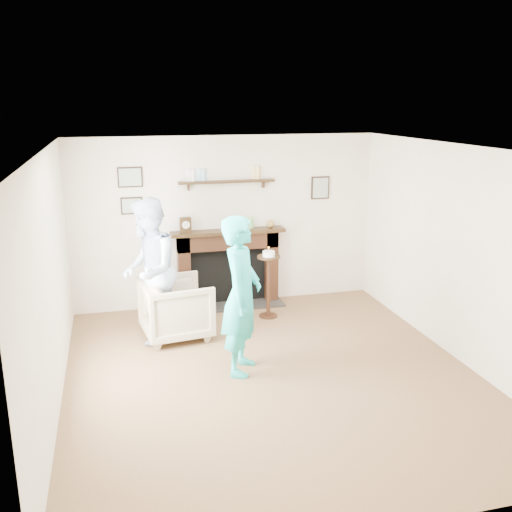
# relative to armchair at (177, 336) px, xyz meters

# --- Properties ---
(ground) EXTENTS (5.00, 5.00, 0.00)m
(ground) POSITION_rel_armchair_xyz_m (0.90, -1.36, 0.00)
(ground) COLOR brown
(ground) RESTS_ON ground
(room_shell) EXTENTS (4.54, 5.02, 2.52)m
(room_shell) POSITION_rel_armchair_xyz_m (0.90, -0.67, 1.62)
(room_shell) COLOR beige
(room_shell) RESTS_ON ground
(armchair) EXTENTS (0.95, 0.93, 0.77)m
(armchair) POSITION_rel_armchair_xyz_m (0.00, 0.00, 0.00)
(armchair) COLOR tan
(armchair) RESTS_ON ground
(man) EXTENTS (0.83, 0.99, 1.84)m
(man) POSITION_rel_armchair_xyz_m (-0.33, -0.01, 0.00)
(man) COLOR silver
(man) RESTS_ON ground
(woman) EXTENTS (0.65, 0.77, 1.79)m
(woman) POSITION_rel_armchair_xyz_m (0.60, -1.15, 0.00)
(woman) COLOR #1DA7A5
(woman) RESTS_ON ground
(pedestal_table) EXTENTS (0.32, 0.32, 1.02)m
(pedestal_table) POSITION_rel_armchair_xyz_m (1.34, 0.39, 0.63)
(pedestal_table) COLOR black
(pedestal_table) RESTS_ON ground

